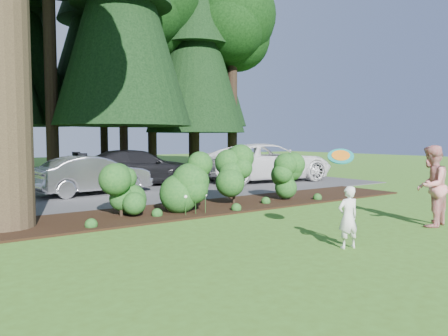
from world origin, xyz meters
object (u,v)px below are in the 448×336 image
at_px(car_silver_wagon, 93,175).
at_px(car_dark_suv, 138,168).
at_px(adult, 431,186).
at_px(frisbee, 341,156).
at_px(child, 348,217).
at_px(car_white_suv, 267,162).

height_order(car_silver_wagon, car_dark_suv, car_dark_suv).
xyz_separation_m(car_silver_wagon, adult, (4.45, -9.89, 0.22)).
xyz_separation_m(car_dark_suv, adult, (1.92, -11.63, 0.16)).
distance_m(adult, frisbee, 3.01).
bearing_deg(car_silver_wagon, child, 179.87).
height_order(car_white_suv, child, car_white_suv).
height_order(car_dark_suv, child, car_dark_suv).
relative_size(car_silver_wagon, adult, 2.21).
distance_m(car_white_suv, adult, 10.57).
bearing_deg(car_white_suv, car_dark_suv, 81.50).
bearing_deg(adult, car_white_suv, -123.28).
bearing_deg(frisbee, child, -121.17).
relative_size(car_white_suv, adult, 3.34).
height_order(child, adult, adult).
distance_m(car_silver_wagon, child, 10.18).
bearing_deg(frisbee, adult, -3.57).
bearing_deg(child, car_silver_wagon, -68.33).
relative_size(car_silver_wagon, car_dark_suv, 0.80).
bearing_deg(adult, car_dark_suv, -93.40).
bearing_deg(frisbee, car_dark_suv, 85.09).
xyz_separation_m(car_white_suv, car_dark_suv, (-5.62, 1.73, -0.12)).
bearing_deg(car_white_suv, child, 154.47).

